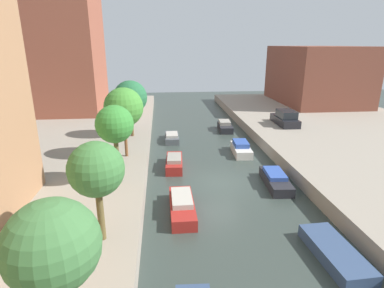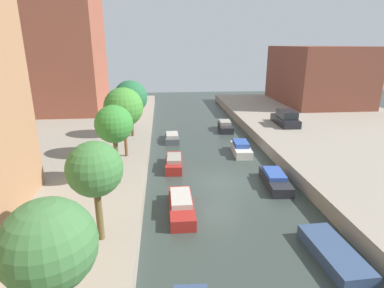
{
  "view_description": "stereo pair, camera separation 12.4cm",
  "coord_description": "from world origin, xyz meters",
  "views": [
    {
      "loc": [
        -3.87,
        -19.24,
        9.06
      ],
      "look_at": [
        -1.33,
        6.24,
        0.83
      ],
      "focal_mm": 29.32,
      "sensor_mm": 36.0,
      "label": 1
    },
    {
      "loc": [
        -3.75,
        -19.25,
        9.06
      ],
      "look_at": [
        -1.33,
        6.24,
        0.83
      ],
      "focal_mm": 29.32,
      "sensor_mm": 36.0,
      "label": 2
    }
  ],
  "objects": [
    {
      "name": "street_tree_4",
      "position": [
        -6.55,
        3.31,
        4.69
      ],
      "size": [
        2.83,
        2.83,
        5.12
      ],
      "color": "brown",
      "rests_on": "quay_left"
    },
    {
      "name": "low_block_right",
      "position": [
        18.0,
        23.72,
        4.86
      ],
      "size": [
        10.0,
        14.04,
        7.72
      ],
      "primitive_type": "cube",
      "color": "brown",
      "rests_on": "quay_right"
    },
    {
      "name": "moored_boat_right_4",
      "position": [
        2.98,
        13.28,
        0.44
      ],
      "size": [
        1.53,
        3.31,
        1.04
      ],
      "color": "#232328",
      "rests_on": "ground_plane"
    },
    {
      "name": "moored_boat_left_2",
      "position": [
        -2.88,
        -3.65,
        0.42
      ],
      "size": [
        1.32,
        4.07,
        0.96
      ],
      "color": "maroon",
      "rests_on": "ground_plane"
    },
    {
      "name": "street_tree_2",
      "position": [
        -6.55,
        -7.24,
        4.21
      ],
      "size": [
        2.29,
        2.29,
        4.39
      ],
      "color": "brown",
      "rests_on": "quay_left"
    },
    {
      "name": "moored_boat_left_4",
      "position": [
        -2.92,
        10.06,
        0.35
      ],
      "size": [
        1.34,
        3.25,
        0.79
      ],
      "color": "#4C5156",
      "rests_on": "ground_plane"
    },
    {
      "name": "moored_boat_right_1",
      "position": [
        3.53,
        -8.3,
        0.3
      ],
      "size": [
        1.7,
        3.93,
        0.59
      ],
      "color": "#33476B",
      "rests_on": "ground_plane"
    },
    {
      "name": "street_tree_5",
      "position": [
        -6.55,
        8.72,
        4.52
      ],
      "size": [
        2.96,
        2.96,
        5.01
      ],
      "color": "brown",
      "rests_on": "quay_left"
    },
    {
      "name": "street_tree_1",
      "position": [
        -6.55,
        -12.58,
        4.42
      ],
      "size": [
        2.32,
        2.32,
        4.63
      ],
      "color": "brown",
      "rests_on": "quay_left"
    },
    {
      "name": "street_tree_3",
      "position": [
        -6.55,
        -1.53,
        4.63
      ],
      "size": [
        2.2,
        2.2,
        4.77
      ],
      "color": "brown",
      "rests_on": "quay_left"
    },
    {
      "name": "moored_boat_right_2",
      "position": [
        3.59,
        -0.71,
        0.39
      ],
      "size": [
        1.63,
        3.97,
        0.89
      ],
      "color": "#232328",
      "rests_on": "ground_plane"
    },
    {
      "name": "moored_boat_right_3",
      "position": [
        2.87,
        5.75,
        0.44
      ],
      "size": [
        1.58,
        3.48,
        1.05
      ],
      "color": "beige",
      "rests_on": "ground_plane"
    },
    {
      "name": "moored_boat_left_3",
      "position": [
        -3.0,
        3.06,
        0.43
      ],
      "size": [
        1.41,
        3.59,
        0.98
      ],
      "color": "maroon",
      "rests_on": "ground_plane"
    },
    {
      "name": "ground_plane",
      "position": [
        0.0,
        0.0,
        0.0
      ],
      "size": [
        84.0,
        84.0,
        0.0
      ],
      "primitive_type": "plane",
      "color": "#333D38"
    },
    {
      "name": "apartment_tower_far",
      "position": [
        -16.0,
        20.51,
        12.3
      ],
      "size": [
        10.0,
        8.67,
        22.6
      ],
      "primitive_type": "cube",
      "color": "brown",
      "rests_on": "quay_left"
    },
    {
      "name": "parked_car",
      "position": [
        8.93,
        11.41,
        1.63
      ],
      "size": [
        1.8,
        4.26,
        1.53
      ],
      "color": "black",
      "rests_on": "quay_right"
    }
  ]
}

